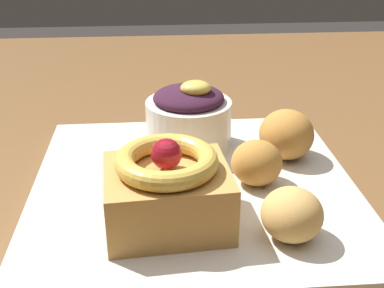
% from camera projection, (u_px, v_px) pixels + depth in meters
% --- Properties ---
extents(dining_table, '(1.42, 1.07, 0.73)m').
position_uv_depth(dining_table, '(247.00, 226.00, 0.55)').
color(dining_table, brown).
rests_on(dining_table, ground_plane).
extents(front_plate, '(0.28, 0.28, 0.01)m').
position_uv_depth(front_plate, '(194.00, 188.00, 0.45)').
color(front_plate, silver).
rests_on(front_plate, dining_table).
extents(cake_slice, '(0.10, 0.09, 0.07)m').
position_uv_depth(cake_slice, '(167.00, 189.00, 0.38)').
color(cake_slice, '#C68E47').
rests_on(cake_slice, front_plate).
extents(berry_ramekin, '(0.08, 0.08, 0.07)m').
position_uv_depth(berry_ramekin, '(189.00, 118.00, 0.50)').
color(berry_ramekin, silver).
rests_on(berry_ramekin, front_plate).
extents(fritter_front, '(0.05, 0.05, 0.04)m').
position_uv_depth(fritter_front, '(294.00, 214.00, 0.36)').
color(fritter_front, tan).
rests_on(fritter_front, front_plate).
extents(fritter_middle, '(0.04, 0.04, 0.04)m').
position_uv_depth(fritter_middle, '(257.00, 163.00, 0.44)').
color(fritter_middle, '#BC7F38').
rests_on(fritter_middle, front_plate).
extents(fritter_back, '(0.05, 0.05, 0.05)m').
position_uv_depth(fritter_back, '(286.00, 134.00, 0.48)').
color(fritter_back, '#BC7F38').
rests_on(fritter_back, front_plate).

